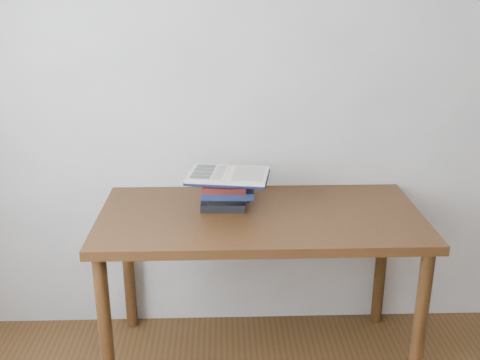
{
  "coord_description": "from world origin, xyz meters",
  "views": [
    {
      "loc": [
        -0.2,
        -1.01,
        1.82
      ],
      "look_at": [
        -0.12,
        1.35,
        0.98
      ],
      "focal_mm": 42.0,
      "sensor_mm": 36.0,
      "label": 1
    }
  ],
  "objects": [
    {
      "name": "book_stack",
      "position": [
        -0.18,
        1.46,
        0.88
      ],
      "size": [
        0.25,
        0.2,
        0.16
      ],
      "color": "black",
      "rests_on": "desk"
    },
    {
      "name": "open_book",
      "position": [
        -0.17,
        1.43,
        0.97
      ],
      "size": [
        0.4,
        0.31,
        0.03
      ],
      "rotation": [
        0.0,
        0.0,
        -0.16
      ],
      "color": "black",
      "rests_on": "book_stack"
    },
    {
      "name": "desk",
      "position": [
        -0.02,
        1.38,
        0.7
      ],
      "size": [
        1.49,
        0.75,
        0.8
      ],
      "color": "#492912",
      "rests_on": "ground"
    },
    {
      "name": "room_shell",
      "position": [
        -0.08,
        0.01,
        1.63
      ],
      "size": [
        3.54,
        3.54,
        2.62
      ],
      "color": "silver",
      "rests_on": "ground"
    }
  ]
}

